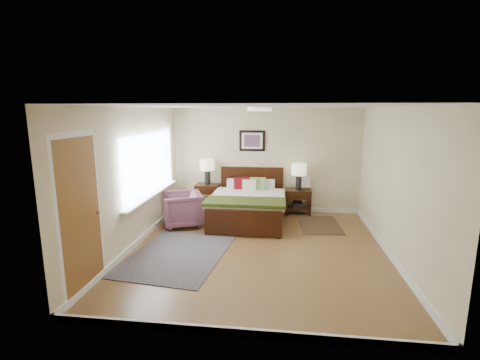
{
  "coord_description": "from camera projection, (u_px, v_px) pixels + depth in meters",
  "views": [
    {
      "loc": [
        0.39,
        -5.85,
        2.43
      ],
      "look_at": [
        -0.45,
        0.99,
        1.05
      ],
      "focal_mm": 26.0,
      "sensor_mm": 36.0,
      "label": 1
    }
  ],
  "objects": [
    {
      "name": "floor",
      "position": [
        258.0,
        249.0,
        6.22
      ],
      "size": [
        5.0,
        5.0,
        0.0
      ],
      "primitive_type": "plane",
      "color": "brown",
      "rests_on": "ground"
    },
    {
      "name": "front_wall",
      "position": [
        242.0,
        228.0,
        3.54
      ],
      "size": [
        4.5,
        0.04,
        2.5
      ],
      "primitive_type": "cube",
      "color": "beige",
      "rests_on": "ground"
    },
    {
      "name": "bed",
      "position": [
        248.0,
        200.0,
        7.65
      ],
      "size": [
        1.64,
        1.97,
        1.06
      ],
      "color": "black",
      "rests_on": "ground"
    },
    {
      "name": "window",
      "position": [
        151.0,
        165.0,
        6.89
      ],
      "size": [
        0.11,
        2.72,
        1.32
      ],
      "color": "silver",
      "rests_on": "left_wall"
    },
    {
      "name": "left_wall",
      "position": [
        134.0,
        177.0,
        6.24
      ],
      "size": [
        0.04,
        5.0,
        2.5
      ],
      "primitive_type": "cube",
      "color": "beige",
      "rests_on": "ground"
    },
    {
      "name": "rug_persian",
      "position": [
        178.0,
        255.0,
        5.95
      ],
      "size": [
        1.76,
        2.31,
        0.01
      ],
      "primitive_type": "cube",
      "rotation": [
        0.0,
        0.0,
        -0.12
      ],
      "color": "#0D1041",
      "rests_on": "ground"
    },
    {
      "name": "ceil_fixture",
      "position": [
        260.0,
        109.0,
        5.74
      ],
      "size": [
        0.44,
        0.44,
        0.08
      ],
      "color": "white",
      "rests_on": "ceiling"
    },
    {
      "name": "ceiling",
      "position": [
        260.0,
        106.0,
        5.73
      ],
      "size": [
        4.5,
        5.0,
        0.02
      ],
      "primitive_type": "cube",
      "color": "white",
      "rests_on": "back_wall"
    },
    {
      "name": "right_wall",
      "position": [
        395.0,
        184.0,
        5.71
      ],
      "size": [
        0.04,
        5.0,
        2.5
      ],
      "primitive_type": "cube",
      "color": "beige",
      "rests_on": "ground"
    },
    {
      "name": "nightstand_left",
      "position": [
        208.0,
        190.0,
        8.47
      ],
      "size": [
        0.56,
        0.5,
        0.67
      ],
      "color": "black",
      "rests_on": "ground"
    },
    {
      "name": "back_wall",
      "position": [
        266.0,
        160.0,
        8.41
      ],
      "size": [
        4.5,
        0.04,
        2.5
      ],
      "primitive_type": "cube",
      "color": "beige",
      "rests_on": "ground"
    },
    {
      "name": "lamp_right",
      "position": [
        299.0,
        172.0,
        8.14
      ],
      "size": [
        0.35,
        0.35,
        0.61
      ],
      "color": "black",
      "rests_on": "nightstand_right"
    },
    {
      "name": "lamp_left",
      "position": [
        207.0,
        167.0,
        8.38
      ],
      "size": [
        0.35,
        0.35,
        0.61
      ],
      "color": "black",
      "rests_on": "nightstand_left"
    },
    {
      "name": "door",
      "position": [
        81.0,
        216.0,
        4.57
      ],
      "size": [
        0.06,
        1.0,
        2.18
      ],
      "color": "silver",
      "rests_on": "ground"
    },
    {
      "name": "armchair",
      "position": [
        182.0,
        209.0,
        7.4
      ],
      "size": [
        1.03,
        1.02,
        0.73
      ],
      "primitive_type": "imported",
      "rotation": [
        0.0,
        0.0,
        -1.19
      ],
      "color": "brown",
      "rests_on": "ground"
    },
    {
      "name": "rug_navy",
      "position": [
        319.0,
        225.0,
        7.52
      ],
      "size": [
        0.92,
        1.31,
        0.01
      ],
      "primitive_type": "cube",
      "rotation": [
        0.0,
        0.0,
        0.07
      ],
      "color": "black",
      "rests_on": "ground"
    },
    {
      "name": "nightstand_right",
      "position": [
        298.0,
        199.0,
        8.25
      ],
      "size": [
        0.6,
        0.45,
        0.6
      ],
      "color": "black",
      "rests_on": "ground"
    },
    {
      "name": "wall_art",
      "position": [
        252.0,
        141.0,
        8.33
      ],
      "size": [
        0.62,
        0.05,
        0.5
      ],
      "color": "black",
      "rests_on": "back_wall"
    }
  ]
}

